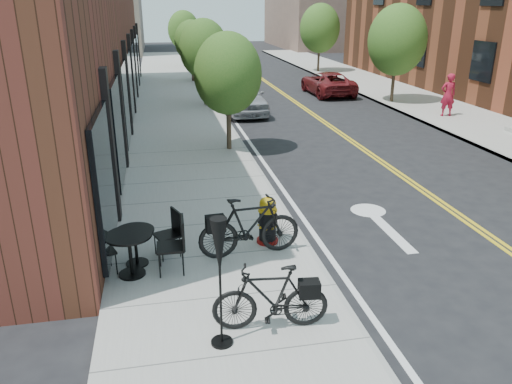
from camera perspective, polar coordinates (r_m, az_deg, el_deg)
ground at (r=9.06m, az=9.12°, el=-11.03°), size 120.00×120.00×0.00m
sidewalk_near at (r=17.83m, az=-8.01°, el=5.40°), size 4.00×70.00×0.12m
sidewalk_far at (r=21.95m, az=25.25°, el=6.53°), size 4.00×70.00×0.12m
building_near at (r=21.53m, az=-21.73°, el=16.13°), size 5.00×28.00×7.00m
bg_building_left at (r=55.42m, az=-17.52°, el=20.22°), size 8.00×14.00×10.00m
tree_near_a at (r=16.47m, az=-3.24°, el=13.34°), size 2.20×2.20×3.81m
tree_near_b at (r=24.37m, az=-5.98°, el=15.95°), size 2.30×2.30×3.98m
tree_near_c at (r=32.33m, az=-7.38°, el=16.75°), size 2.10×2.10×3.67m
tree_near_d at (r=40.29m, az=-8.26°, el=17.86°), size 2.40×2.40×4.11m
tree_far_b at (r=25.90m, az=15.83°, el=16.36°), size 2.80×2.80×4.62m
tree_far_c at (r=37.03m, az=7.31°, el=18.07°), size 2.80×2.80×4.62m
fire_hydrant at (r=10.14m, az=1.33°, el=-3.27°), size 0.58×0.58×1.02m
bicycle_left at (r=7.56m, az=1.66°, el=-11.99°), size 1.79×0.68×1.05m
bicycle_right at (r=9.59m, az=-0.74°, el=-3.97°), size 2.04×0.72×1.20m
bistro_set_b at (r=9.58m, az=-13.62°, el=-5.56°), size 1.73×1.02×0.92m
bistro_set_c at (r=9.21m, az=-14.23°, el=-6.30°), size 1.93×0.85×1.04m
patio_umbrella at (r=6.81m, az=-4.20°, el=-7.33°), size 0.32×0.32×1.98m
parked_car_a at (r=23.08m, az=-1.64°, el=10.90°), size 1.92×4.53×1.53m
parked_car_b at (r=28.79m, az=-2.65°, el=12.73°), size 1.95×4.35×1.38m
parked_car_c at (r=33.72m, az=-4.77°, el=14.04°), size 2.33×5.53×1.59m
parked_car_far at (r=28.17m, az=8.19°, el=12.21°), size 2.10×4.48×1.24m
pedestrian at (r=23.35m, az=21.09°, el=10.32°), size 0.70×0.48×1.82m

